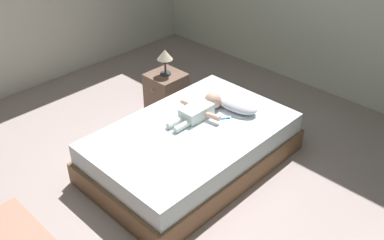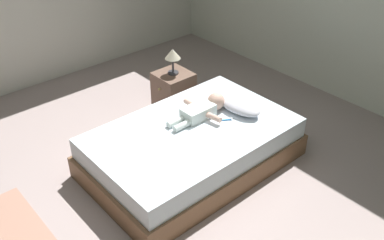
{
  "view_description": "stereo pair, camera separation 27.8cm",
  "coord_description": "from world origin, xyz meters",
  "views": [
    {
      "loc": [
        2.17,
        -1.87,
        2.8
      ],
      "look_at": [
        -0.24,
        0.61,
        0.55
      ],
      "focal_mm": 40.29,
      "sensor_mm": 36.0,
      "label": 1
    },
    {
      "loc": [
        2.36,
        -1.67,
        2.8
      ],
      "look_at": [
        -0.24,
        0.61,
        0.55
      ],
      "focal_mm": 40.29,
      "sensor_mm": 36.0,
      "label": 2
    }
  ],
  "objects": [
    {
      "name": "lamp",
      "position": [
        -1.23,
        1.17,
        0.71
      ],
      "size": [
        0.18,
        0.18,
        0.31
      ],
      "color": "#333338",
      "rests_on": "nightstand"
    },
    {
      "name": "nightstand",
      "position": [
        -1.23,
        1.17,
        0.24
      ],
      "size": [
        0.4,
        0.43,
        0.48
      ],
      "color": "brown",
      "rests_on": "ground_plane"
    },
    {
      "name": "baby",
      "position": [
        -0.36,
        0.86,
        0.51
      ],
      "size": [
        0.52,
        0.69,
        0.18
      ],
      "color": "white",
      "rests_on": "bed"
    },
    {
      "name": "pillow",
      "position": [
        -0.19,
        1.2,
        0.51
      ],
      "size": [
        0.54,
        0.28,
        0.13
      ],
      "color": "silver",
      "rests_on": "bed"
    },
    {
      "name": "bed",
      "position": [
        -0.24,
        0.61,
        0.22
      ],
      "size": [
        1.3,
        2.06,
        0.45
      ],
      "color": "brown",
      "rests_on": "ground_plane"
    },
    {
      "name": "toothbrush",
      "position": [
        -0.13,
        0.96,
        0.45
      ],
      "size": [
        0.09,
        0.13,
        0.02
      ],
      "color": "#3591E4",
      "rests_on": "bed"
    },
    {
      "name": "ground_plane",
      "position": [
        0.0,
        0.0,
        0.0
      ],
      "size": [
        8.0,
        8.0,
        0.0
      ],
      "primitive_type": "plane",
      "color": "#AB9794"
    }
  ]
}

